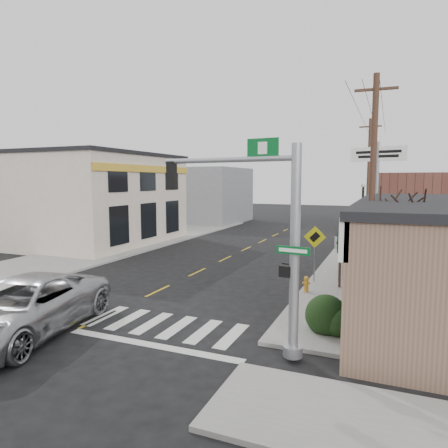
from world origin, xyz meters
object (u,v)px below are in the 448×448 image
at_px(suv, 23,307).
at_px(guide_sign, 356,249).
at_px(utility_pole_near, 372,190).
at_px(traffic_signal_pole, 269,227).
at_px(dance_center_sign, 377,171).
at_px(fire_hydrant, 306,283).
at_px(bare_tree, 403,198).
at_px(lamp_post, 363,220).
at_px(utility_pole_far, 368,179).

bearing_deg(suv, guide_sign, 34.51).
bearing_deg(utility_pole_near, traffic_signal_pole, -114.80).
xyz_separation_m(traffic_signal_pole, dance_center_sign, (2.23, 16.68, 1.85)).
height_order(traffic_signal_pole, dance_center_sign, dance_center_sign).
relative_size(suv, utility_pole_near, 0.75).
bearing_deg(fire_hydrant, suv, -133.29).
bearing_deg(bare_tree, dance_center_sign, 96.01).
distance_m(lamp_post, bare_tree, 7.02).
relative_size(guide_sign, lamp_post, 0.59).
relative_size(traffic_signal_pole, lamp_post, 1.27).
distance_m(guide_sign, utility_pole_far, 15.94).
bearing_deg(traffic_signal_pole, fire_hydrant, 98.41).
bearing_deg(guide_sign, bare_tree, -64.86).
distance_m(bare_tree, utility_pole_far, 18.57).
relative_size(guide_sign, fire_hydrant, 3.99).
xyz_separation_m(suv, utility_pole_far, (9.14, 24.98, 4.18)).
bearing_deg(bare_tree, utility_pole_far, 96.39).
xyz_separation_m(traffic_signal_pole, guide_sign, (1.71, 7.87, -1.77)).
bearing_deg(fire_hydrant, dance_center_sign, 76.59).
height_order(suv, guide_sign, guide_sign).
bearing_deg(suv, bare_tree, 20.09).
relative_size(guide_sign, utility_pole_far, 0.29).
height_order(suv, traffic_signal_pole, traffic_signal_pole).
bearing_deg(guide_sign, lamp_post, 82.59).
xyz_separation_m(fire_hydrant, utility_pole_near, (2.58, -1.04, 4.09)).
distance_m(guide_sign, utility_pole_near, 3.63).
height_order(bare_tree, utility_pole_far, utility_pole_far).
xyz_separation_m(utility_pole_near, utility_pole_far, (-1.00, 17.99, 0.49)).
bearing_deg(lamp_post, bare_tree, -90.09).
bearing_deg(suv, utility_pole_near, 24.42).
distance_m(suv, guide_sign, 13.35).
height_order(lamp_post, utility_pole_far, utility_pole_far).
distance_m(fire_hydrant, lamp_post, 6.00).
bearing_deg(lamp_post, fire_hydrant, -125.07).
distance_m(suv, traffic_signal_pole, 8.37).
bearing_deg(dance_center_sign, fire_hydrant, -89.65).
relative_size(lamp_post, utility_pole_near, 0.54).
bearing_deg(traffic_signal_pole, suv, -162.42).
distance_m(guide_sign, dance_center_sign, 9.54).
height_order(suv, dance_center_sign, dance_center_sign).
bearing_deg(bare_tree, traffic_signal_pole, -124.35).
height_order(lamp_post, dance_center_sign, dance_center_sign).
distance_m(suv, utility_pole_far, 26.92).
distance_m(traffic_signal_pole, lamp_post, 11.87).
relative_size(suv, bare_tree, 1.22).
xyz_separation_m(suv, utility_pole_near, (10.14, 6.99, 3.69)).
xyz_separation_m(dance_center_sign, bare_tree, (1.22, -11.63, -1.19)).
height_order(suv, fire_hydrant, suv).
height_order(guide_sign, lamp_post, lamp_post).
bearing_deg(bare_tree, suv, -149.77).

